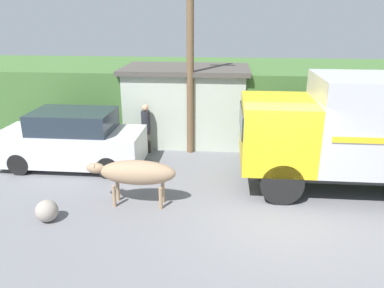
% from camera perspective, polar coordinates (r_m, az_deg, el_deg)
% --- Properties ---
extents(ground_plane, '(60.00, 60.00, 0.00)m').
position_cam_1_polar(ground_plane, '(9.44, 11.81, -10.00)').
color(ground_plane, slate).
extents(hillside_embankment, '(32.00, 5.16, 2.64)m').
position_cam_1_polar(hillside_embankment, '(15.27, 9.56, 6.83)').
color(hillside_embankment, '#426B33').
rests_on(hillside_embankment, ground_plane).
extents(building_backdrop, '(4.49, 2.70, 2.75)m').
position_cam_1_polar(building_backdrop, '(13.85, -0.89, 6.11)').
color(building_backdrop, '#B2BCAD').
rests_on(building_backdrop, ground_plane).
extents(cargo_truck, '(6.14, 2.33, 3.08)m').
position_cam_1_polar(cargo_truck, '(10.68, 25.10, 2.02)').
color(cargo_truck, '#2D2D2D').
rests_on(cargo_truck, ground_plane).
extents(brown_cow, '(2.22, 0.61, 1.18)m').
position_cam_1_polar(brown_cow, '(9.29, -8.55, -4.37)').
color(brown_cow, '#9E7F60').
rests_on(brown_cow, ground_plane).
extents(parked_suv, '(4.37, 1.74, 1.79)m').
position_cam_1_polar(parked_suv, '(12.07, -17.78, 0.51)').
color(parked_suv, silver).
rests_on(parked_suv, ground_plane).
extents(pedestrian_on_hill, '(0.36, 0.36, 1.70)m').
position_cam_1_polar(pedestrian_on_hill, '(12.74, -7.03, 2.73)').
color(pedestrian_on_hill, '#38332D').
rests_on(pedestrian_on_hill, ground_plane).
extents(utility_pole, '(0.90, 0.24, 6.27)m').
position_cam_1_polar(utility_pole, '(12.26, -0.27, 13.19)').
color(utility_pole, brown).
rests_on(utility_pole, ground_plane).
extents(roadside_rock, '(0.52, 0.52, 0.52)m').
position_cam_1_polar(roadside_rock, '(9.36, -21.25, -9.47)').
color(roadside_rock, gray).
rests_on(roadside_rock, ground_plane).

